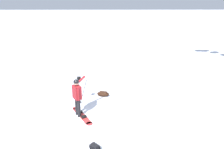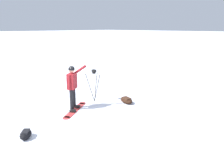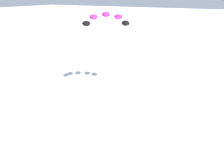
{
  "view_description": "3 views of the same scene",
  "coord_description": "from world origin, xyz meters",
  "px_view_note": "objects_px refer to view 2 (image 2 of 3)",
  "views": [
    {
      "loc": [
        7.12,
        0.58,
        4.59
      ],
      "look_at": [
        -1.44,
        0.78,
        1.55
      ],
      "focal_mm": 32.34,
      "sensor_mm": 36.0,
      "label": 1
    },
    {
      "loc": [
        3.91,
        5.69,
        3.07
      ],
      "look_at": [
        -1.33,
        0.62,
        1.43
      ],
      "focal_mm": 34.12,
      "sensor_mm": 36.0,
      "label": 2
    },
    {
      "loc": [
        2.2,
        -6.82,
        8.75
      ],
      "look_at": [
        -3.61,
        3.99,
        3.89
      ],
      "focal_mm": 32.18,
      "sensor_mm": 36.0,
      "label": 3
    }
  ],
  "objects_px": {
    "camera_tripod": "(94,79)",
    "gear_bag_small": "(26,134)",
    "snowboarder": "(72,83)",
    "snowboard": "(75,110)",
    "gear_bag_large": "(126,100)"
  },
  "relations": [
    {
      "from": "snowboard",
      "to": "gear_bag_large",
      "type": "bearing_deg",
      "value": 155.61
    },
    {
      "from": "camera_tripod",
      "to": "gear_bag_small",
      "type": "height_order",
      "value": "camera_tripod"
    },
    {
      "from": "snowboarder",
      "to": "gear_bag_large",
      "type": "distance_m",
      "value": 2.36
    },
    {
      "from": "snowboard",
      "to": "camera_tripod",
      "type": "relative_size",
      "value": 1.13
    },
    {
      "from": "snowboarder",
      "to": "snowboard",
      "type": "distance_m",
      "value": 1.0
    },
    {
      "from": "gear_bag_large",
      "to": "camera_tripod",
      "type": "height_order",
      "value": "camera_tripod"
    },
    {
      "from": "snowboard",
      "to": "camera_tripod",
      "type": "height_order",
      "value": "camera_tripod"
    },
    {
      "from": "snowboarder",
      "to": "camera_tripod",
      "type": "distance_m",
      "value": 1.13
    },
    {
      "from": "snowboarder",
      "to": "gear_bag_small",
      "type": "xyz_separation_m",
      "value": [
        2.23,
        0.83,
        -0.9
      ]
    },
    {
      "from": "camera_tripod",
      "to": "gear_bag_small",
      "type": "distance_m",
      "value": 3.57
    },
    {
      "from": "gear_bag_large",
      "to": "gear_bag_small",
      "type": "xyz_separation_m",
      "value": [
        4.15,
        -0.19,
        -0.0
      ]
    },
    {
      "from": "camera_tripod",
      "to": "gear_bag_small",
      "type": "xyz_separation_m",
      "value": [
        3.35,
        0.89,
        -0.86
      ]
    },
    {
      "from": "snowboarder",
      "to": "snowboard",
      "type": "bearing_deg",
      "value": 79.77
    },
    {
      "from": "camera_tripod",
      "to": "gear_bag_small",
      "type": "relative_size",
      "value": 2.5
    },
    {
      "from": "snowboarder",
      "to": "snowboard",
      "type": "xyz_separation_m",
      "value": [
        0.03,
        0.15,
        -0.99
      ]
    }
  ]
}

